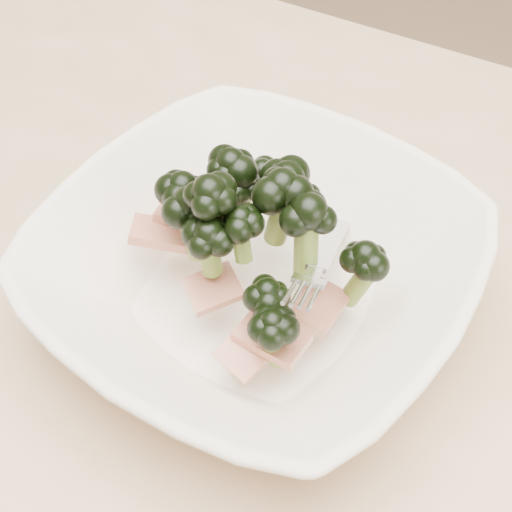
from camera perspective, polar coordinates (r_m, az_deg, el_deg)
dining_table at (r=0.61m, az=-2.39°, el=-9.39°), size 1.20×0.80×0.75m
broccoli_dish at (r=0.50m, az=0.01°, el=-0.60°), size 0.32×0.32×0.13m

